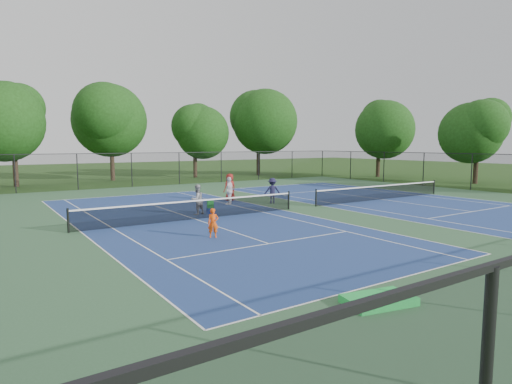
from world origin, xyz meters
TOP-DOWN VIEW (x-y plane):
  - ground at (0.00, 0.00)m, footprint 140.00×140.00m
  - court_pad at (0.00, 0.00)m, footprint 36.00×36.00m
  - tennis_court_left at (-7.00, 0.00)m, footprint 12.00×23.83m
  - tennis_court_right at (7.00, 0.00)m, footprint 12.00×23.83m
  - perimeter_fence at (0.00, 0.00)m, footprint 36.08×36.08m
  - tree_back_a at (-13.00, 24.00)m, footprint 6.80×6.80m
  - tree_back_b at (-4.00, 26.00)m, footprint 7.60×7.60m
  - tree_back_c at (5.00, 25.00)m, footprint 6.00×6.00m
  - tree_back_d at (13.00, 24.00)m, footprint 7.80×7.80m
  - tree_side_e at (23.00, 14.00)m, footprint 6.60×6.60m
  - tree_side_f at (24.00, 3.00)m, footprint 5.80×5.80m
  - child_player at (-8.23, -4.23)m, footprint 0.52×0.44m
  - instructor at (-6.27, 1.26)m, footprint 0.92×0.79m
  - bystander_a at (-2.87, 3.69)m, footprint 1.05×0.99m
  - bystander_b at (-0.30, 2.66)m, footprint 1.21×0.99m
  - bystander_c at (-1.88, 5.33)m, footprint 0.95×0.67m
  - ball_crate at (-5.48, 1.28)m, footprint 0.48×0.43m
  - ball_hopper at (-5.48, 1.28)m, footprint 0.41×0.38m
  - green_tarp at (-8.39, -12.85)m, footprint 1.79×1.27m

SIDE VIEW (x-z plane):
  - ground at x=0.00m, z-range 0.00..0.00m
  - court_pad at x=0.00m, z-range 0.00..0.01m
  - tennis_court_left at x=-7.00m, z-range -0.44..0.63m
  - tennis_court_right at x=7.00m, z-range -0.44..0.63m
  - green_tarp at x=-8.39m, z-range 0.01..0.20m
  - ball_crate at x=-5.48m, z-range 0.00..0.30m
  - ball_hopper at x=-5.48m, z-range 0.30..0.72m
  - child_player at x=-8.23m, z-range 0.00..1.20m
  - bystander_b at x=-0.30m, z-range 0.00..1.63m
  - instructor at x=-6.27m, z-range 0.00..1.64m
  - bystander_a at x=-2.87m, z-range 0.00..1.74m
  - bystander_c at x=-1.88m, z-range 0.00..1.82m
  - perimeter_fence at x=0.00m, z-range 0.09..3.11m
  - tree_side_f at x=24.00m, z-range 1.19..9.31m
  - tree_back_c at x=5.00m, z-range 1.28..9.68m
  - tree_side_e at x=23.00m, z-range 1.37..10.25m
  - tree_back_a at x=-13.00m, z-range 1.46..10.61m
  - tree_back_b at x=-4.00m, z-range 1.58..11.61m
  - tree_back_d at x=13.00m, z-range 1.64..12.01m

